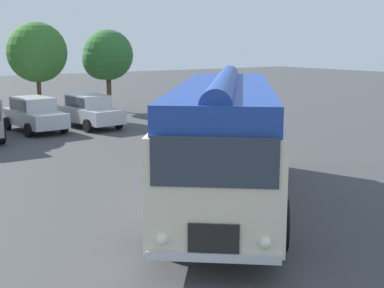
% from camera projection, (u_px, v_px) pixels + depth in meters
% --- Properties ---
extents(ground_plane, '(120.00, 120.00, 0.00)m').
position_uv_depth(ground_plane, '(211.00, 200.00, 14.71)').
color(ground_plane, '#3D3D3F').
extents(vintage_bus, '(8.34, 9.31, 3.49)m').
position_uv_depth(vintage_bus, '(224.00, 134.00, 14.00)').
color(vintage_bus, beige).
rests_on(vintage_bus, ground).
extents(car_near_left, '(2.22, 4.33, 1.66)m').
position_uv_depth(car_near_left, '(34.00, 114.00, 25.89)').
color(car_near_left, '#B7BABF').
rests_on(car_near_left, ground).
extents(car_mid_left, '(2.27, 4.35, 1.66)m').
position_uv_depth(car_mid_left, '(89.00, 111.00, 27.15)').
color(car_mid_left, '#B7BABF').
rests_on(car_mid_left, ground).
extents(tree_centre, '(3.38, 3.38, 5.41)m').
position_uv_depth(tree_centre, '(36.00, 51.00, 30.11)').
color(tree_centre, '#4C3823').
rests_on(tree_centre, ground).
extents(tree_right_of_centre, '(3.23, 3.13, 5.07)m').
position_uv_depth(tree_right_of_centre, '(106.00, 57.00, 33.19)').
color(tree_right_of_centre, '#4C3823').
rests_on(tree_right_of_centre, ground).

